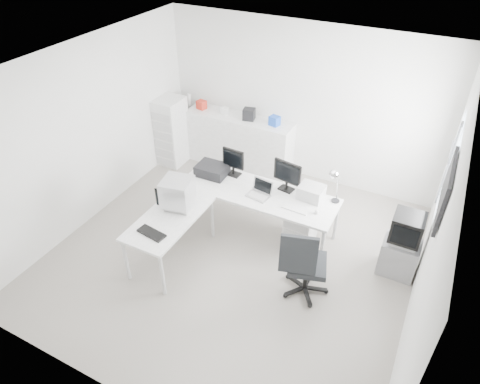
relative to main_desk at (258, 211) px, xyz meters
The scene contains 30 objects.
floor 0.74m from the main_desk, 97.46° to the right, with size 5.00×5.00×0.01m, color #AFA79D.
ceiling 2.51m from the main_desk, 97.46° to the right, with size 5.00×5.00×0.01m, color white.
back_wall 2.13m from the main_desk, 92.55° to the left, with size 5.00×0.02×2.80m, color silver.
left_wall 2.85m from the main_desk, 166.19° to the right, with size 0.02×5.00×2.80m, color silver.
right_wall 2.70m from the main_desk, 14.72° to the right, with size 0.02×5.00×2.80m, color silver.
window 2.75m from the main_desk, 13.26° to the left, with size 0.02×1.20×1.10m, color white, non-canonical shape.
wall_picture 2.88m from the main_desk, 12.63° to the right, with size 0.04×0.90×0.60m, color black, non-canonical shape.
main_desk is the anchor object (origin of this frame).
side_desk 1.39m from the main_desk, 127.69° to the right, with size 0.70×1.40×0.75m, color white, non-canonical shape.
drawer_pedestal 0.71m from the main_desk, ahead, with size 0.40×0.50×0.60m, color white.
inkjet_printer 0.97m from the main_desk, behind, with size 0.47×0.37×0.17m, color black.
lcd_monitor_small 0.85m from the main_desk, 155.56° to the left, with size 0.37×0.21×0.46m, color black, non-canonical shape.
lcd_monitor_large 0.74m from the main_desk, 35.54° to the left, with size 0.45×0.18×0.47m, color black, non-canonical shape.
laptop 0.51m from the main_desk, 63.43° to the right, with size 0.36×0.37×0.24m, color #B7B7BA, non-canonical shape.
white_keyboard 0.77m from the main_desk, 12.99° to the right, with size 0.38×0.12×0.02m, color white.
white_mouse 1.04m from the main_desk, ahead, with size 0.07×0.07×0.07m, color white.
laser_printer 0.92m from the main_desk, 16.35° to the left, with size 0.35×0.30×0.20m, color #B7B7B7.
desk_lamp 1.29m from the main_desk, 15.26° to the left, with size 0.15×0.15×0.45m, color silver, non-canonical shape.
crt_monitor 1.34m from the main_desk, 135.00° to the right, with size 0.38×0.38×0.44m, color #B7B7BA, non-canonical shape.
black_keyboard 1.77m from the main_desk, 119.54° to the right, with size 0.40×0.16×0.03m, color black.
office_chair 1.40m from the main_desk, 37.18° to the right, with size 0.64×0.64×1.10m, color #232527, non-canonical shape.
tv_cabinet 2.14m from the main_desk, ahead, with size 0.50×0.41×0.54m, color gray.
crt_tv 2.17m from the main_desk, ahead, with size 0.50×0.48×0.45m, color black, non-canonical shape.
sideboard 1.98m from the main_desk, 125.46° to the left, with size 2.06×0.52×1.03m, color white.
clutter_box_a 2.63m from the main_desk, 140.44° to the left, with size 0.16×0.14×0.16m, color red.
clutter_box_b 2.28m from the main_desk, 131.96° to the left, with size 0.13×0.11×0.13m, color white.
clutter_box_c 2.01m from the main_desk, 120.44° to the left, with size 0.21×0.19×0.21m, color black.
clutter_box_d 1.82m from the main_desk, 105.43° to the left, with size 0.17×0.15×0.17m, color blue.
clutter_bottle 2.89m from the main_desk, 143.74° to the left, with size 0.07×0.07×0.22m, color white.
filing_cabinet 2.64m from the main_desk, 154.07° to the left, with size 0.46×0.55×1.32m, color white.
Camera 1 is at (2.20, -4.11, 4.50)m, focal length 32.00 mm.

